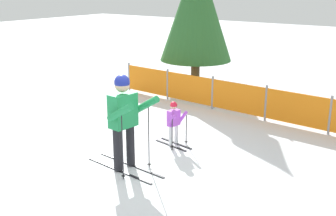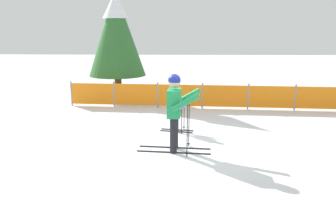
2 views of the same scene
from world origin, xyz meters
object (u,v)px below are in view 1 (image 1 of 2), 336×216
at_px(skier_child, 174,121).
at_px(safety_fence, 296,109).
at_px(conifer_far, 197,5).
at_px(skier_adult, 124,114).

height_order(skier_child, safety_fence, skier_child).
relative_size(skier_child, conifer_far, 0.22).
distance_m(skier_adult, conifer_far, 6.92).
relative_size(skier_adult, safety_fence, 0.16).
bearing_deg(safety_fence, conifer_far, 153.68).
bearing_deg(conifer_far, skier_adult, -68.85).
relative_size(skier_adult, skier_child, 1.86).
distance_m(skier_adult, safety_fence, 4.61).
xyz_separation_m(skier_adult, conifer_far, (-2.43, 6.28, 1.59)).
distance_m(skier_child, safety_fence, 3.19).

